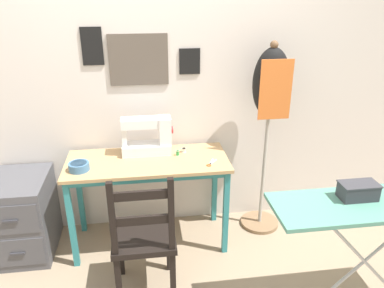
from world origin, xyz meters
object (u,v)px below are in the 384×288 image
Objects in this scene: scissors at (210,164)px; wooden_chair at (144,238)px; filing_cabinet at (25,216)px; fabric_bowl at (79,166)px; thread_spool_mid_table at (184,150)px; sewing_machine at (150,137)px; thread_spool_near_machine at (178,153)px; storage_box at (358,191)px; dress_form at (270,99)px; ironing_board at (377,208)px.

wooden_chair is at bearing -140.61° from scissors.
wooden_chair is at bearing -32.26° from filing_cabinet.
fabric_bowl reaches higher than thread_spool_mid_table.
thread_spool_mid_table is (0.26, -0.02, -0.12)m from sewing_machine.
thread_spool_near_machine is (-0.22, 0.18, 0.02)m from scissors.
scissors is 0.19× the size of filing_cabinet.
wooden_chair is at bearing -46.30° from fabric_bowl.
wooden_chair is 4.31× the size of storage_box.
dress_form is at bearing 32.73° from wooden_chair.
thread_spool_mid_table is (0.05, 0.05, -0.00)m from thread_spool_near_machine.
scissors is 0.29m from thread_spool_mid_table.
scissors is 0.28m from thread_spool_near_machine.
scissors is 1.46m from filing_cabinet.
sewing_machine is 2.70× the size of fabric_bowl.
thread_spool_near_machine is 1.26m from filing_cabinet.
dress_form reaches higher than fabric_bowl.
fabric_bowl reaches higher than scissors.
thread_spool_near_machine is 0.20× the size of storage_box.
storage_box is at bearing -40.77° from sewing_machine.
wooden_chair is at bearing -117.61° from thread_spool_mid_table.
thread_spool_near_machine is (0.71, 0.15, -0.01)m from fabric_bowl.
fabric_bowl is 1.91m from ironing_board.
fabric_bowl is 3.81× the size of thread_spool_mid_table.
sewing_machine is at bearing 159.64° from thread_spool_near_machine.
dress_form is 1.10m from ironing_board.
scissors is 1.01m from storage_box.
fabric_bowl is at bearing -155.95° from sewing_machine.
dress_form is at bearing 7.78° from fabric_bowl.
sewing_machine is 1.60m from ironing_board.
wooden_chair reaches higher than fabric_bowl.
ironing_board is (1.31, -0.35, 0.34)m from wooden_chair.
wooden_chair reaches higher than ironing_board.
dress_form is (0.91, -0.03, 0.27)m from sewing_machine.
fabric_bowl is at bearing 155.36° from storage_box.
dress_form reaches higher than wooden_chair.
fabric_bowl is at bearing -165.17° from thread_spool_mid_table.
thread_spool_mid_table is at bearing -5.04° from sewing_machine.
dress_form is at bearing 24.70° from scissors.
filing_cabinet is at bearing 157.40° from ironing_board.
thread_spool_near_machine is at bearing 64.42° from wooden_chair.
thread_spool_near_machine reaches higher than scissors.
scissors is 2.85× the size of thread_spool_near_machine.
ironing_board is (1.23, -1.02, -0.09)m from sewing_machine.
thread_spool_mid_table is 1.39m from ironing_board.
thread_spool_near_machine is 0.73m from wooden_chair.
fabric_bowl is 1.48m from dress_form.
fabric_bowl is at bearing -172.22° from dress_form.
storage_box is (0.22, -0.94, -0.27)m from dress_form.
thread_spool_mid_table is 1.29m from storage_box.
dress_form reaches higher than filing_cabinet.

